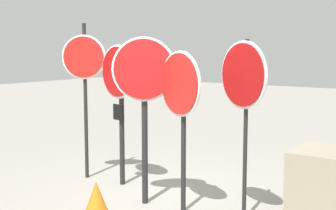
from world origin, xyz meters
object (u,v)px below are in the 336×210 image
object	(u,v)px
stop_sign_4	(243,84)
stop_sign_2	(144,86)
stop_sign_1	(119,87)
storage_crate	(324,185)
stop_sign_0	(84,70)
traffic_cone_0	(96,200)
stop_sign_3	(180,95)

from	to	relation	value
stop_sign_4	stop_sign_2	bearing A→B (deg)	-148.08
stop_sign_2	stop_sign_1	bearing A→B (deg)	119.59
stop_sign_1	storage_crate	xyz separation A→B (m)	(3.02, 0.35, -1.09)
stop_sign_0	stop_sign_1	xyz separation A→B (m)	(0.70, 0.03, -0.24)
traffic_cone_0	stop_sign_3	bearing A→B (deg)	48.35
stop_sign_4	stop_sign_3	bearing A→B (deg)	-143.83
stop_sign_4	storage_crate	xyz separation A→B (m)	(0.80, 0.66, -1.25)
stop_sign_1	stop_sign_4	xyz separation A→B (m)	(2.22, -0.31, 0.15)
stop_sign_4	stop_sign_1	bearing A→B (deg)	-163.74
stop_sign_4	traffic_cone_0	size ratio (longest dim) A/B	4.61
stop_sign_3	traffic_cone_0	bearing A→B (deg)	-110.91
stop_sign_3	stop_sign_4	xyz separation A→B (m)	(0.78, 0.17, 0.16)
stop_sign_1	stop_sign_3	distance (m)	1.52
stop_sign_3	stop_sign_4	size ratio (longest dim) A/B	0.94
traffic_cone_0	stop_sign_0	bearing A→B (deg)	138.76
stop_sign_2	stop_sign_3	size ratio (longest dim) A/B	1.09
stop_sign_2	storage_crate	distance (m)	2.59
storage_crate	stop_sign_2	bearing A→B (deg)	-158.53
stop_sign_1	stop_sign_3	size ratio (longest dim) A/B	1.04
stop_sign_0	stop_sign_1	distance (m)	0.74
stop_sign_0	stop_sign_1	world-z (taller)	stop_sign_0
stop_sign_2	storage_crate	size ratio (longest dim) A/B	2.60
stop_sign_0	stop_sign_2	bearing A→B (deg)	-47.75
stop_sign_0	stop_sign_3	distance (m)	2.20
stop_sign_4	storage_crate	bearing A→B (deg)	63.86
stop_sign_3	storage_crate	world-z (taller)	stop_sign_3
stop_sign_0	storage_crate	size ratio (longest dim) A/B	2.88
stop_sign_0	stop_sign_4	size ratio (longest dim) A/B	1.13
stop_sign_1	traffic_cone_0	size ratio (longest dim) A/B	4.50
stop_sign_0	stop_sign_3	world-z (taller)	stop_sign_0
stop_sign_4	stop_sign_0	bearing A→B (deg)	-161.37
stop_sign_0	storage_crate	distance (m)	3.97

